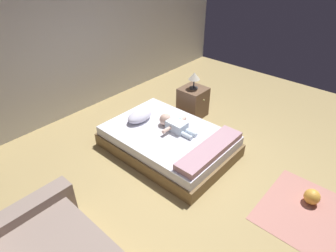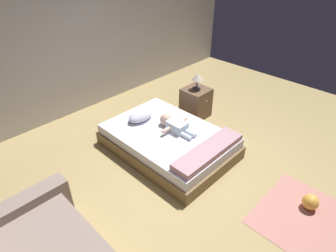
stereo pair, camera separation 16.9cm
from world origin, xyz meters
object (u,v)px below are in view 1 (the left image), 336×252
Objects in this scene: pillow at (140,116)px; toy_ball at (312,197)px; baby at (173,124)px; nightstand at (193,102)px; toothbrush at (178,118)px; bed at (168,141)px; lamp at (194,77)px.

toy_ball is (0.44, -2.56, -0.32)m from pillow.
baby is 2.06m from toy_ball.
baby is 1.05m from nightstand.
baby is at bearing 97.31° from toy_ball.
toothbrush reaches higher than toy_ball.
toothbrush reaches higher than bed.
lamp is at bearing 18.39° from toothbrush.
pillow is at bearing 171.06° from nightstand.
pillow reaches higher than toy_ball.
baby reaches higher than toothbrush.
pillow is at bearing 108.12° from baby.
bed is at bearing -161.67° from nightstand.
toy_ball is at bearing -90.23° from toothbrush.
lamp is 2.57m from toy_ball.
baby is 1.09m from lamp.
toothbrush is 0.84m from lamp.
nightstand is at bearing -8.94° from pillow.
bed is 1.15m from nightstand.
lamp is (0.97, 0.37, 0.34)m from baby.
nightstand reaches higher than toothbrush.
nightstand is (1.09, 0.36, 0.10)m from bed.
lamp is at bearing -8.94° from pillow.
lamp reaches higher than toy_ball.
baby is (0.12, -0.01, 0.25)m from bed.
lamp is (0.70, 0.23, 0.41)m from toothbrush.
baby is 3.37× the size of toy_ball.
nightstand is 0.49m from lamp.
bed is at bearing 176.86° from baby.
pillow is at bearing 171.06° from lamp.
toy_ball is (-0.71, -2.38, -0.66)m from lamp.
lamp reaches higher than pillow.
toy_ball is (0.26, -2.02, -0.32)m from baby.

